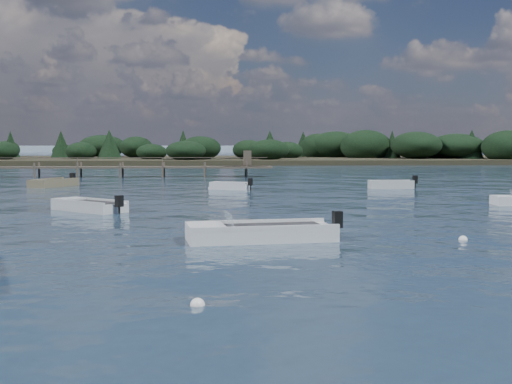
{
  "coord_description": "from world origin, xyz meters",
  "views": [
    {
      "loc": [
        1.07,
        -18.32,
        3.47
      ],
      "look_at": [
        2.93,
        14.0,
        1.0
      ],
      "focal_mm": 45.0,
      "sensor_mm": 36.0,
      "label": 1
    }
  ],
  "objects": [
    {
      "name": "ground",
      "position": [
        0.0,
        60.0,
        0.0
      ],
      "size": [
        400.0,
        400.0,
        0.0
      ],
      "primitive_type": "plane",
      "color": "#172636",
      "rests_on": "ground"
    },
    {
      "name": "dinghy_mid_grey",
      "position": [
        -5.61,
        14.83,
        0.16
      ],
      "size": [
        4.27,
        4.01,
        1.17
      ],
      "color": "#A7ACAE",
      "rests_on": "ground"
    },
    {
      "name": "tender_far_white",
      "position": [
        1.88,
        29.69,
        0.16
      ],
      "size": [
        3.25,
        2.27,
        1.11
      ],
      "color": "silver",
      "rests_on": "ground"
    },
    {
      "name": "tender_far_grey_b",
      "position": [
        14.21,
        29.96,
        0.18
      ],
      "size": [
        3.69,
        1.32,
        1.27
      ],
      "color": "#A7ACAE",
      "rests_on": "ground"
    },
    {
      "name": "dinghy_mid_white_a",
      "position": [
        2.53,
        4.37,
        0.17
      ],
      "size": [
        5.75,
        2.68,
        1.32
      ],
      "color": "silver",
      "rests_on": "ground"
    },
    {
      "name": "dinghy_extra_a",
      "position": [
        -12.15,
        33.65,
        0.17
      ],
      "size": [
        3.37,
        4.6,
        1.28
      ],
      "color": "#6C6348",
      "rests_on": "ground"
    },
    {
      "name": "buoy_a",
      "position": [
        0.59,
        -4.74,
        0.0
      ],
      "size": [
        0.32,
        0.32,
        0.32
      ],
      "primitive_type": "sphere",
      "color": "silver",
      "rests_on": "ground"
    },
    {
      "name": "buoy_b",
      "position": [
        9.81,
        4.03,
        0.0
      ],
      "size": [
        0.32,
        0.32,
        0.32
      ],
      "primitive_type": "sphere",
      "color": "silver",
      "rests_on": "ground"
    },
    {
      "name": "buoy_e",
      "position": [
        0.38,
        30.63,
        0.0
      ],
      "size": [
        0.32,
        0.32,
        0.32
      ],
      "primitive_type": "sphere",
      "color": "silver",
      "rests_on": "ground"
    },
    {
      "name": "far_headland",
      "position": [
        25.0,
        100.0,
        1.96
      ],
      "size": [
        190.0,
        40.0,
        5.8
      ],
      "color": "black",
      "rests_on": "ground"
    }
  ]
}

